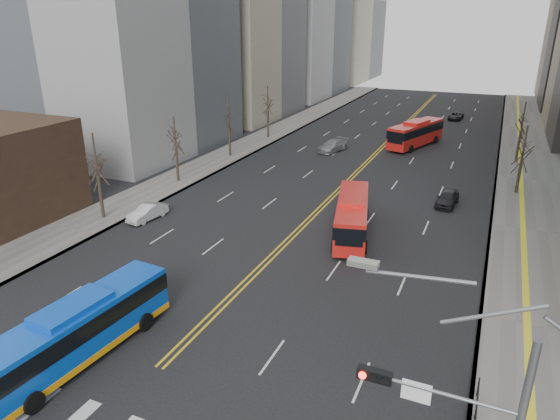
# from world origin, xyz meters

# --- Properties ---
(sidewalk_right) EXTENTS (7.00, 130.00, 0.15)m
(sidewalk_right) POSITION_xyz_m (17.50, 45.00, 0.07)
(sidewalk_right) COLOR slate
(sidewalk_right) RESTS_ON ground
(sidewalk_left) EXTENTS (5.00, 130.00, 0.15)m
(sidewalk_left) POSITION_xyz_m (-16.50, 45.00, 0.07)
(sidewalk_left) COLOR slate
(sidewalk_left) RESTS_ON ground
(centerline) EXTENTS (0.55, 100.00, 0.01)m
(centerline) POSITION_xyz_m (0.00, 55.00, 0.01)
(centerline) COLOR gold
(centerline) RESTS_ON ground
(signal_mast) EXTENTS (5.37, 0.37, 9.39)m
(signal_mast) POSITION_xyz_m (13.77, 2.00, 4.86)
(signal_mast) COLOR gray
(signal_mast) RESTS_ON ground
(street_trees) EXTENTS (35.20, 47.20, 7.60)m
(street_trees) POSITION_xyz_m (-7.18, 34.55, 4.87)
(street_trees) COLOR #2E221C
(street_trees) RESTS_ON ground
(blue_bus) EXTENTS (3.19, 10.96, 3.18)m
(blue_bus) POSITION_xyz_m (-3.99, 4.00, 1.66)
(blue_bus) COLOR blue
(blue_bus) RESTS_ON ground
(red_bus_near) EXTENTS (4.57, 10.15, 3.17)m
(red_bus_near) POSITION_xyz_m (4.11, 24.22, 1.77)
(red_bus_near) COLOR red
(red_bus_near) RESTS_ON ground
(red_bus_far) EXTENTS (5.73, 10.97, 3.42)m
(red_bus_far) POSITION_xyz_m (3.81, 55.28, 1.90)
(red_bus_far) COLOR red
(red_bus_far) RESTS_ON ground
(car_white) EXTENTS (1.81, 3.96, 1.26)m
(car_white) POSITION_xyz_m (-12.50, 20.42, 0.63)
(car_white) COLOR silver
(car_white) RESTS_ON ground
(car_dark_mid) EXTENTS (1.94, 4.14, 1.37)m
(car_dark_mid) POSITION_xyz_m (10.24, 34.04, 0.69)
(car_dark_mid) COLOR black
(car_dark_mid) RESTS_ON ground
(car_silver) EXTENTS (3.24, 5.29, 1.43)m
(car_silver) POSITION_xyz_m (-5.33, 48.58, 0.72)
(car_silver) COLOR gray
(car_silver) RESTS_ON ground
(car_dark_far) EXTENTS (2.41, 4.47, 1.19)m
(car_dark_far) POSITION_xyz_m (6.89, 76.74, 0.60)
(car_dark_far) COLOR black
(car_dark_far) RESTS_ON ground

